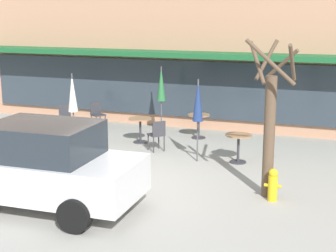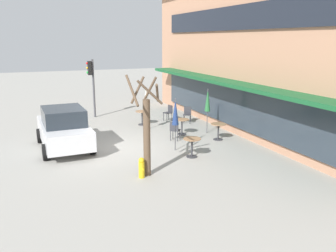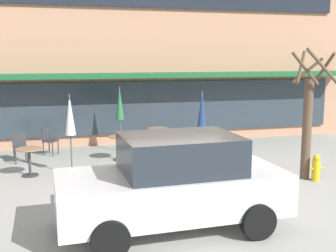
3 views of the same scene
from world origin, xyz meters
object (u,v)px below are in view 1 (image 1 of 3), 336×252
at_px(patio_umbrella_cream_folded, 73,93).
at_px(street_tree, 270,124).
at_px(cafe_chair_0, 157,133).
at_px(cafe_chair_2, 97,113).
at_px(cafe_table_by_tree, 199,122).
at_px(parked_sedan, 39,165).
at_px(cafe_table_mid_patio, 140,126).
at_px(cafe_chair_1, 64,116).
at_px(patio_umbrella_corner_open, 198,101).
at_px(fire_hydrant, 273,185).
at_px(patio_umbrella_green_folded, 161,84).
at_px(cafe_table_near_wall, 44,127).
at_px(cafe_table_streetside, 238,144).

bearing_deg(patio_umbrella_cream_folded, street_tree, -18.73).
bearing_deg(cafe_chair_0, cafe_chair_2, 145.65).
xyz_separation_m(cafe_table_by_tree, parked_sedan, (-1.31, -6.70, 0.36)).
bearing_deg(cafe_chair_2, cafe_table_by_tree, -2.54).
relative_size(cafe_table_mid_patio, cafe_chair_2, 0.85).
distance_m(cafe_chair_1, street_tree, 8.43).
distance_m(patio_umbrella_corner_open, fire_hydrant, 3.49).
distance_m(patio_umbrella_green_folded, cafe_chair_0, 2.39).
xyz_separation_m(cafe_table_mid_patio, patio_umbrella_corner_open, (2.22, -1.31, 1.11)).
relative_size(cafe_table_mid_patio, parked_sedan, 0.18).
xyz_separation_m(cafe_table_mid_patio, street_tree, (4.41, -3.31, 1.09)).
height_order(cafe_table_near_wall, cafe_table_mid_patio, same).
bearing_deg(patio_umbrella_cream_folded, cafe_table_near_wall, 173.15).
bearing_deg(fire_hydrant, cafe_table_near_wall, 161.63).
relative_size(patio_umbrella_cream_folded, cafe_chair_0, 2.47).
relative_size(cafe_table_near_wall, patio_umbrella_corner_open, 0.35).
bearing_deg(patio_umbrella_corner_open, cafe_chair_0, 157.49).
relative_size(cafe_table_mid_patio, patio_umbrella_corner_open, 0.35).
bearing_deg(patio_umbrella_corner_open, cafe_table_near_wall, 178.26).
distance_m(cafe_table_by_tree, patio_umbrella_corner_open, 2.80).
xyz_separation_m(patio_umbrella_green_folded, cafe_chair_1, (-3.20, -0.73, -1.10)).
xyz_separation_m(cafe_table_near_wall, cafe_table_mid_patio, (2.63, 1.17, 0.00)).
xyz_separation_m(cafe_table_near_wall, cafe_chair_2, (0.46, 2.48, 0.01)).
bearing_deg(cafe_table_near_wall, street_tree, -16.95).
bearing_deg(cafe_table_mid_patio, cafe_chair_0, -41.35).
height_order(cafe_table_near_wall, cafe_chair_2, cafe_chair_2).
xyz_separation_m(patio_umbrella_corner_open, street_tree, (2.20, -2.00, -0.03)).
relative_size(cafe_table_by_tree, patio_umbrella_cream_folded, 0.35).
bearing_deg(parked_sedan, patio_umbrella_corner_open, 64.32).
bearing_deg(cafe_chair_1, patio_umbrella_cream_folded, -51.36).
distance_m(cafe_table_streetside, cafe_chair_1, 6.46).
relative_size(cafe_table_streetside, street_tree, 0.22).
bearing_deg(patio_umbrella_green_folded, cafe_chair_0, -72.02).
bearing_deg(patio_umbrella_cream_folded, cafe_table_mid_patio, 40.35).
bearing_deg(cafe_chair_0, fire_hydrant, -37.10).
height_order(cafe_chair_0, cafe_chair_2, same).
bearing_deg(parked_sedan, street_tree, 27.79).
distance_m(cafe_table_mid_patio, cafe_chair_1, 3.05).
relative_size(cafe_table_mid_patio, street_tree, 0.22).
xyz_separation_m(cafe_table_streetside, parked_sedan, (-3.08, -4.49, 0.36)).
bearing_deg(cafe_table_mid_patio, patio_umbrella_cream_folded, -139.65).
xyz_separation_m(cafe_table_mid_patio, cafe_chair_1, (-3.00, 0.54, 0.01)).
relative_size(cafe_table_by_tree, street_tree, 0.22).
height_order(cafe_chair_0, fire_hydrant, cafe_chair_0).
height_order(cafe_table_streetside, patio_umbrella_green_folded, patio_umbrella_green_folded).
distance_m(cafe_table_streetside, cafe_table_by_tree, 2.83).
height_order(cafe_table_mid_patio, cafe_chair_1, cafe_chair_1).
bearing_deg(cafe_table_mid_patio, cafe_table_streetside, -17.91).
bearing_deg(cafe_table_near_wall, parked_sedan, -57.26).
height_order(cafe_chair_1, parked_sedan, parked_sedan).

